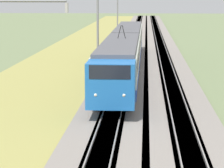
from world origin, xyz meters
TOP-DOWN VIEW (x-y plane):
  - ballast_main at (50.00, 0.00)m, footprint 240.00×4.40m
  - ballast_adjacent at (50.00, -4.04)m, footprint 240.00×4.40m
  - track_main at (50.00, 0.00)m, footprint 240.00×1.57m
  - track_adjacent at (50.00, -4.04)m, footprint 240.00×1.57m
  - grass_verge at (50.00, 5.83)m, footprint 240.00×11.69m
  - passenger_train at (40.84, 0.00)m, footprint 41.57×2.89m
  - catenary_mast_mid at (43.57, 2.76)m, footprint 0.22×2.56m
  - catenary_mast_far at (80.06, 2.76)m, footprint 0.22×2.56m

SIDE VIEW (x-z plane):
  - grass_verge at x=50.00m, z-range 0.00..0.12m
  - ballast_main at x=50.00m, z-range 0.00..0.30m
  - ballast_adjacent at x=50.00m, z-range 0.00..0.30m
  - track_main at x=50.00m, z-range -0.07..0.38m
  - track_adjacent at x=50.00m, z-range -0.07..0.38m
  - passenger_train at x=40.84m, z-range -0.16..4.77m
  - catenary_mast_far at x=80.06m, z-range 0.14..8.47m
  - catenary_mast_mid at x=43.57m, z-range 0.14..8.64m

